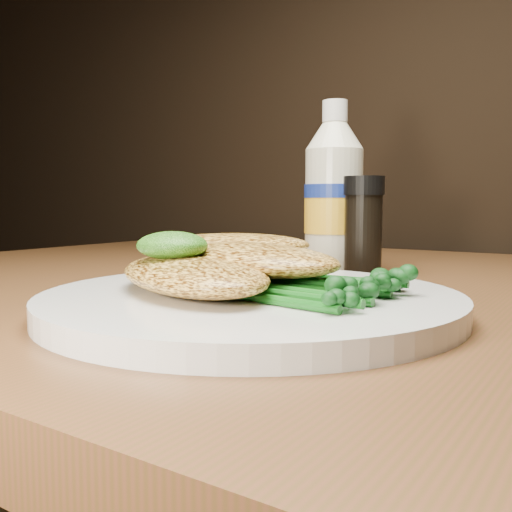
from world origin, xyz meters
The scene contains 8 objects.
plate centered at (0.01, 0.86, 0.76)m, with size 0.30×0.30×0.02m, color silver.
chicken_front centered at (-0.02, 0.83, 0.78)m, with size 0.16×0.09×0.03m, color #EAB24A.
chicken_mid centered at (0.00, 0.88, 0.79)m, with size 0.16×0.08×0.02m, color #EAB24A.
chicken_back centered at (-0.04, 0.91, 0.79)m, with size 0.14×0.07×0.02m, color #EAB24A.
pesto_front centered at (-0.04, 0.83, 0.80)m, with size 0.05×0.05×0.02m, color black.
broccolini_bundle centered at (0.05, 0.87, 0.78)m, with size 0.15×0.11×0.02m, color #135815, non-canonical shape.
mayo_bottle centered at (-0.06, 1.14, 0.85)m, with size 0.07×0.07×0.20m, color beige, non-canonical shape.
pepper_grinder centered at (0.00, 1.10, 0.80)m, with size 0.04×0.04×0.11m, color black, non-canonical shape.
Camera 1 is at (0.24, 0.53, 0.83)m, focal length 39.44 mm.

